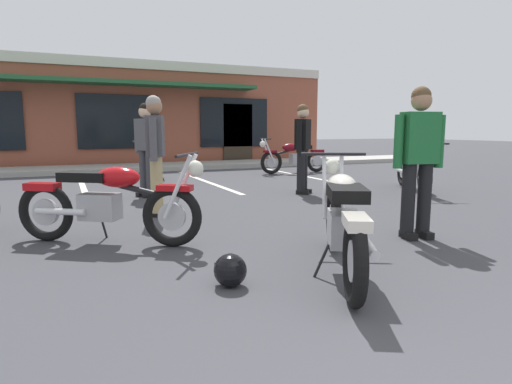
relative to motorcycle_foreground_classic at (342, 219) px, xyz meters
name	(u,v)px	position (x,y,z in m)	size (l,w,h in m)	color
ground_plane	(225,233)	(-0.45, 1.69, -0.46)	(80.00, 80.00, 0.00)	#3D3D42
sidewalk_kerb	(126,168)	(-0.45, 10.37, -0.39)	(22.00, 1.80, 0.14)	#A8A59E
brick_storefront_building	(111,116)	(-0.45, 14.02, 1.25)	(14.77, 5.96, 3.43)	brown
painted_stall_lines	(147,184)	(-0.45, 6.77, -0.46)	(8.17, 4.80, 0.01)	silver
motorcycle_foreground_classic	(342,219)	(0.00, 0.00, 0.00)	(1.27, 1.92, 0.98)	black
motorcycle_red_sportbike	(294,157)	(3.72, 7.55, 0.00)	(2.11, 0.66, 0.98)	black
motorcycle_silver_naked	(414,167)	(4.20, 3.54, 0.00)	(1.24, 1.93, 0.98)	black
motorcycle_green_cafe_racer	(153,162)	(-0.27, 6.99, 0.00)	(0.86, 2.07, 0.98)	black
motorcycle_cream_vintage	(109,201)	(-1.73, 1.76, 0.00)	(1.84, 1.39, 0.98)	black
person_in_black_shirt	(146,144)	(-0.78, 4.89, 0.49)	(0.39, 0.59, 1.68)	black
person_in_shorts_foreground	(303,143)	(1.98, 4.08, 0.49)	(0.50, 0.49, 1.68)	black
person_by_back_row	(156,148)	(-0.96, 3.08, 0.49)	(0.36, 0.60, 1.68)	black
person_near_building	(419,153)	(1.44, 0.63, 0.49)	(0.61, 0.33, 1.68)	black
helmet_on_pavement	(230,270)	(-1.00, 0.05, -0.33)	(0.26, 0.26, 0.26)	black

